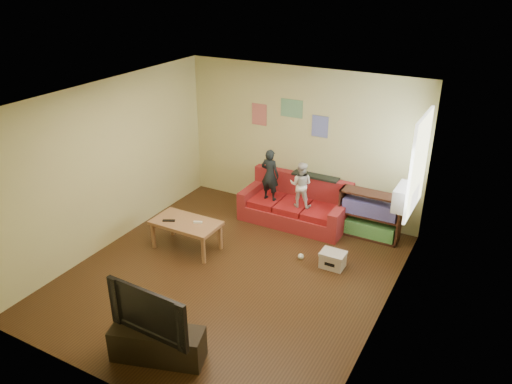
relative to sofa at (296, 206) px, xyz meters
The scene contains 17 objects.
room_shell 2.32m from the sofa, 93.92° to the right, with size 4.52×5.02×2.72m.
sofa is the anchor object (origin of this frame).
child_a 0.76m from the sofa, 159.93° to the right, with size 0.35×0.23×0.95m, color black.
child_b 0.57m from the sofa, 48.12° to the right, with size 0.40×0.31×0.82m, color silver.
coffee_table 2.10m from the sofa, 123.84° to the right, with size 1.10×0.60×0.49m.
remote 2.35m from the sofa, 127.29° to the right, with size 0.20×0.05×0.02m, color black.
game_controller 1.96m from the sofa, 119.76° to the right, with size 0.14×0.04×0.03m, color white.
bookshelf 1.34m from the sofa, ahead, with size 1.03×0.31×0.83m.
window 2.52m from the sofa, 11.00° to the right, with size 0.04×1.08×1.48m, color white.
ac_unit 2.15m from the sofa, 11.65° to the right, with size 0.28×0.55×0.35m, color #B7B2A3.
artwork_left 1.82m from the sofa, 156.49° to the left, with size 0.30×0.01×0.40m, color #D87266.
artwork_center 1.76m from the sofa, 128.33° to the left, with size 0.42×0.01×0.32m, color #72B27F.
artwork_right 1.50m from the sofa, 64.10° to the left, with size 0.30×0.01×0.38m, color #727FCC.
file_box 1.61m from the sofa, 44.65° to the right, with size 0.38×0.29×0.26m.
tv_stand 3.97m from the sofa, 89.80° to the right, with size 1.10×0.37×0.41m, color black.
television 3.99m from the sofa, 89.80° to the right, with size 1.10×0.15×0.63m, color black.
tissue 1.33m from the sofa, 61.88° to the right, with size 0.10×0.10×0.10m, color silver.
Camera 1 is at (3.36, -5.38, 4.31)m, focal length 35.00 mm.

